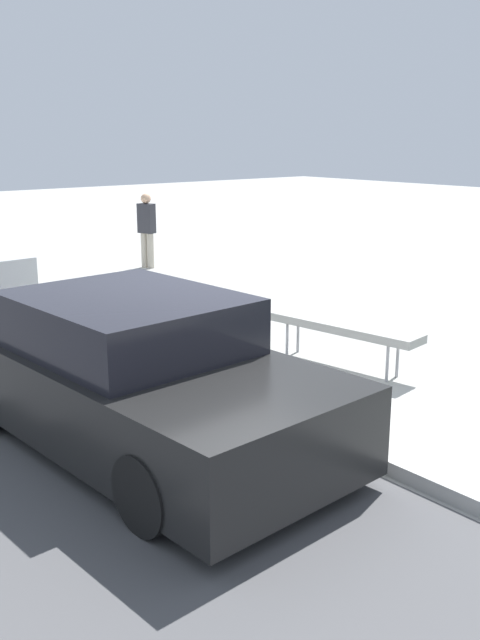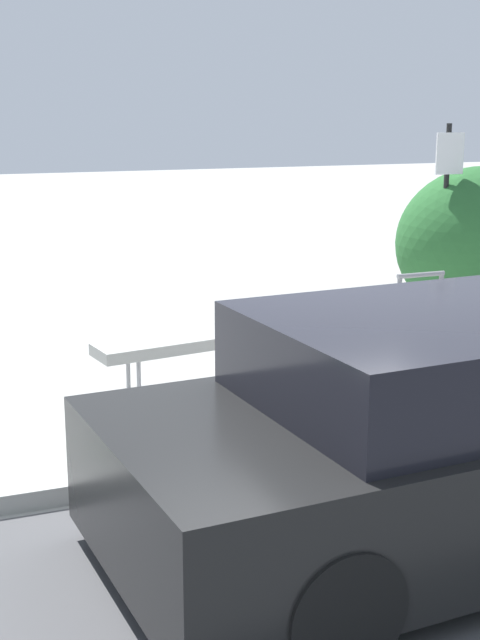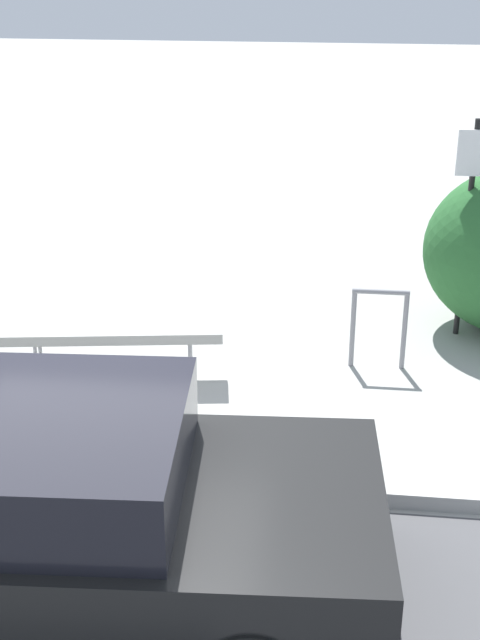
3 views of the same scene
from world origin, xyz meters
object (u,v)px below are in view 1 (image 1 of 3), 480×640
(pedestrian, at_px, (147,228))
(bench, at_px, (341,327))
(parked_car_near, at_px, (137,377))
(fire_hydrant, at_px, (145,307))

(pedestrian, bearing_deg, bench, 147.63)
(pedestrian, relative_size, parked_car_near, 0.37)
(bench, distance_m, fire_hydrant, 2.87)
(bench, height_order, fire_hydrant, fire_hydrant)
(bench, relative_size, pedestrian, 1.36)
(fire_hydrant, bearing_deg, parked_car_near, -32.80)
(fire_hydrant, height_order, pedestrian, pedestrian)
(bench, bearing_deg, fire_hydrant, -165.81)
(bench, xyz_separation_m, pedestrian, (-7.12, 1.75, 0.34))
(bench, relative_size, fire_hydrant, 2.76)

